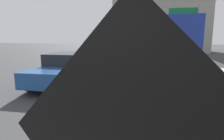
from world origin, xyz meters
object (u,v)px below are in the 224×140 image
(traffic_cone_mid_lane, at_px, (131,101))
(traffic_cone_far_lane, at_px, (146,80))
(box_truck, at_px, (176,41))
(pickup_car, at_px, (68,68))
(highway_guide_sign, at_px, (189,23))
(arrow_board_trailer, at_px, (141,67))

(traffic_cone_mid_lane, relative_size, traffic_cone_far_lane, 0.91)
(box_truck, height_order, pickup_car, box_truck)
(box_truck, bearing_deg, traffic_cone_far_lane, -104.05)
(pickup_car, relative_size, highway_guide_sign, 0.97)
(arrow_board_trailer, relative_size, highway_guide_sign, 0.54)
(arrow_board_trailer, relative_size, pickup_car, 0.56)
(highway_guide_sign, bearing_deg, traffic_cone_far_lane, -105.81)
(pickup_car, height_order, traffic_cone_mid_lane, pickup_car)
(box_truck, relative_size, pickup_car, 1.60)
(arrow_board_trailer, bearing_deg, traffic_cone_far_lane, -80.55)
(traffic_cone_far_lane, bearing_deg, highway_guide_sign, 74.19)
(highway_guide_sign, height_order, traffic_cone_far_lane, highway_guide_sign)
(pickup_car, bearing_deg, box_truck, 52.72)
(highway_guide_sign, bearing_deg, pickup_car, -120.91)
(pickup_car, xyz_separation_m, traffic_cone_far_lane, (3.56, -0.16, -0.36))
(arrow_board_trailer, bearing_deg, pickup_car, -143.05)
(box_truck, bearing_deg, highway_guide_sign, 71.36)
(box_truck, height_order, traffic_cone_far_lane, box_truck)
(traffic_cone_mid_lane, bearing_deg, arrow_board_trailer, 91.72)
(box_truck, bearing_deg, arrow_board_trailer, -115.39)
(box_truck, distance_m, pickup_car, 8.92)
(pickup_car, bearing_deg, highway_guide_sign, 59.09)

